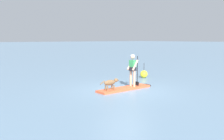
{
  "coord_description": "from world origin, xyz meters",
  "views": [
    {
      "loc": [
        -8.15,
        -9.41,
        2.55
      ],
      "look_at": [
        0.0,
        1.0,
        0.9
      ],
      "focal_mm": 40.16,
      "sensor_mm": 36.0,
      "label": 1
    }
  ],
  "objects_px": {
    "person_paddler": "(133,68)",
    "marker_buoy": "(144,74)",
    "dog": "(111,83)",
    "paddleboard": "(127,88)"
  },
  "relations": [
    {
      "from": "person_paddler",
      "to": "marker_buoy",
      "type": "xyz_separation_m",
      "value": [
        2.97,
        2.12,
        -0.81
      ]
    },
    {
      "from": "person_paddler",
      "to": "dog",
      "type": "distance_m",
      "value": 1.6
    },
    {
      "from": "person_paddler",
      "to": "dog",
      "type": "bearing_deg",
      "value": -178.56
    },
    {
      "from": "person_paddler",
      "to": "marker_buoy",
      "type": "height_order",
      "value": "person_paddler"
    },
    {
      "from": "dog",
      "to": "marker_buoy",
      "type": "xyz_separation_m",
      "value": [
        4.45,
        2.16,
        -0.21
      ]
    },
    {
      "from": "paddleboard",
      "to": "dog",
      "type": "distance_m",
      "value": 1.19
    },
    {
      "from": "person_paddler",
      "to": "marker_buoy",
      "type": "relative_size",
      "value": 1.68
    },
    {
      "from": "paddleboard",
      "to": "person_paddler",
      "type": "relative_size",
      "value": 2.05
    },
    {
      "from": "person_paddler",
      "to": "marker_buoy",
      "type": "bearing_deg",
      "value": 35.58
    },
    {
      "from": "person_paddler",
      "to": "marker_buoy",
      "type": "distance_m",
      "value": 3.74
    }
  ]
}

